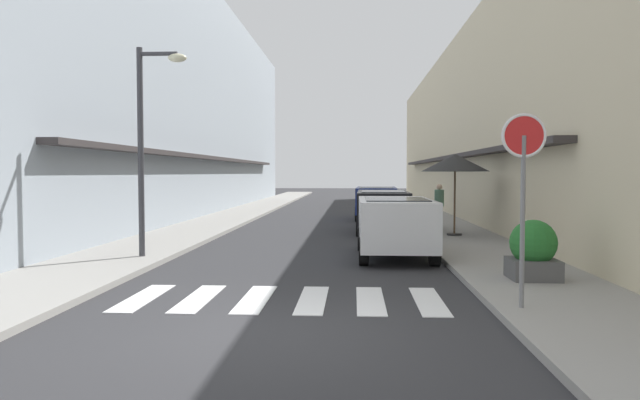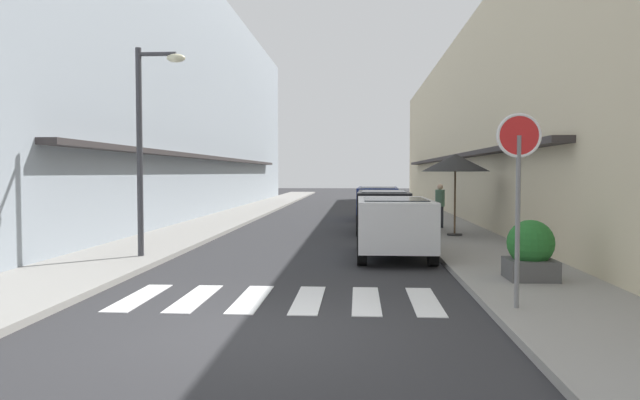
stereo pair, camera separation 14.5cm
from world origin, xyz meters
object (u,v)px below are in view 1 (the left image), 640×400
(parked_car_mid, at_px, (383,207))
(pedestrian_walking_near, at_px, (439,205))
(street_lamp, at_px, (149,128))
(parked_car_far, at_px, (376,199))
(parked_car_near, at_px, (395,221))
(round_street_sign, at_px, (524,159))
(planter_corner, at_px, (533,251))
(cafe_umbrella, at_px, (455,163))

(parked_car_mid, relative_size, pedestrian_walking_near, 2.65)
(parked_car_mid, bearing_deg, street_lamp, -129.49)
(parked_car_mid, distance_m, parked_car_far, 5.98)
(parked_car_near, height_order, parked_car_mid, same)
(parked_car_far, xyz_separation_m, round_street_sign, (1.44, -18.08, 1.37))
(pedestrian_walking_near, bearing_deg, street_lamp, -159.43)
(parked_car_near, height_order, planter_corner, parked_car_near)
(planter_corner, bearing_deg, parked_car_near, 123.61)
(parked_car_near, xyz_separation_m, cafe_umbrella, (2.17, 4.32, 1.48))
(round_street_sign, bearing_deg, parked_car_near, 103.78)
(parked_car_far, bearing_deg, parked_car_mid, -90.00)
(cafe_umbrella, relative_size, planter_corner, 2.32)
(street_lamp, bearing_deg, parked_car_mid, 50.51)
(parked_car_near, bearing_deg, round_street_sign, -76.22)
(pedestrian_walking_near, bearing_deg, planter_corner, -113.14)
(round_street_sign, relative_size, street_lamp, 0.58)
(parked_car_far, relative_size, pedestrian_walking_near, 2.65)
(parked_car_mid, bearing_deg, cafe_umbrella, -41.26)
(parked_car_far, relative_size, round_street_sign, 1.47)
(street_lamp, distance_m, pedestrian_walking_near, 11.41)
(planter_corner, height_order, pedestrian_walking_near, pedestrian_walking_near)
(parked_car_mid, xyz_separation_m, pedestrian_walking_near, (2.08, 0.82, 0.02))
(round_street_sign, xyz_separation_m, cafe_umbrella, (0.73, 10.19, 0.11))
(parked_car_far, height_order, round_street_sign, round_street_sign)
(parked_car_far, xyz_separation_m, pedestrian_walking_near, (2.08, -5.16, 0.02))
(street_lamp, height_order, pedestrian_walking_near, street_lamp)
(street_lamp, xyz_separation_m, planter_corner, (8.15, -2.61, -2.51))
(street_lamp, distance_m, planter_corner, 8.92)
(parked_car_near, height_order, street_lamp, street_lamp)
(parked_car_mid, height_order, parked_car_far, same)
(parked_car_mid, bearing_deg, parked_car_near, -90.00)
(parked_car_mid, height_order, cafe_umbrella, cafe_umbrella)
(parked_car_mid, distance_m, round_street_sign, 12.25)
(cafe_umbrella, bearing_deg, planter_corner, -88.98)
(parked_car_near, distance_m, round_street_sign, 6.20)
(round_street_sign, height_order, street_lamp, street_lamp)
(parked_car_mid, distance_m, planter_corner, 9.98)
(parked_car_near, xyz_separation_m, parked_car_far, (0.00, 12.21, 0.00))
(street_lamp, bearing_deg, planter_corner, -17.76)
(parked_car_far, bearing_deg, street_lamp, -114.08)
(cafe_umbrella, bearing_deg, round_street_sign, -94.11)
(parked_car_mid, relative_size, round_street_sign, 1.47)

